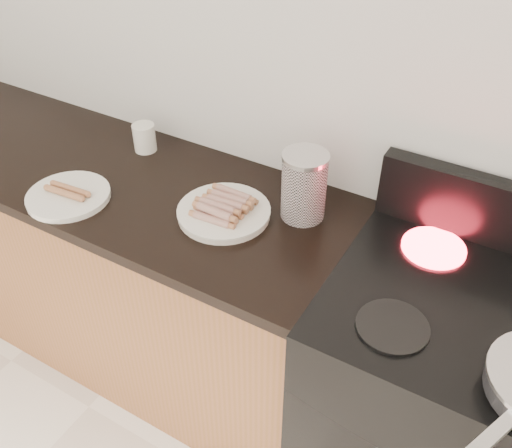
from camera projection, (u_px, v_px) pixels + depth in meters
The scene contains 12 objects.
wall_back at pixel (275, 56), 1.72m from camera, with size 4.00×0.04×2.60m, color silver.
cabinet_base at pixel (84, 253), 2.33m from camera, with size 2.20×0.59×0.86m, color #9E5E39.
counter_slab at pixel (61, 159), 2.05m from camera, with size 2.20×0.62×0.04m, color black.
stove at pixel (443, 413), 1.72m from camera, with size 0.76×0.65×0.91m.
burner_near_left at pixel (392, 327), 1.39m from camera, with size 0.18×0.18×0.01m, color black.
burner_far_left at pixel (434, 248), 1.62m from camera, with size 0.18×0.18×0.01m, color #FF1E2D.
main_plate at pixel (224, 213), 1.75m from camera, with size 0.28×0.28×0.02m, color silver.
side_plate at pixel (68, 196), 1.82m from camera, with size 0.27×0.27×0.02m, color white.
hotdog_pile at pixel (224, 205), 1.73m from camera, with size 0.12×0.16×0.05m.
plain_sausages at pixel (67, 191), 1.81m from camera, with size 0.14×0.06×0.02m.
canister at pixel (304, 186), 1.69m from camera, with size 0.14×0.14×0.22m.
mug at pixel (144, 138), 2.03m from camera, with size 0.08×0.08×0.10m, color white.
Camera 1 is at (0.79, 0.54, 1.98)m, focal length 40.00 mm.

